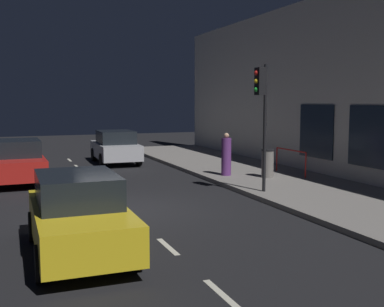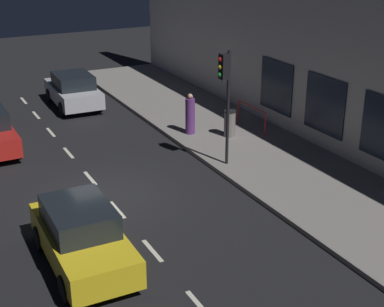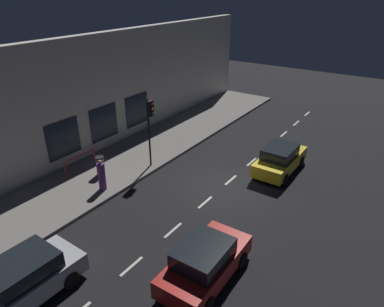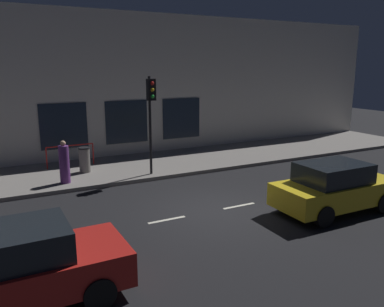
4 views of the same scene
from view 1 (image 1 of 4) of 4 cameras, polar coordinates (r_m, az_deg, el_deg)
name	(u,v)px [view 1 (image 1 of 4)]	position (r m, az deg, el deg)	size (l,w,h in m)	color
ground_plane	(126,210)	(13.42, -7.89, -6.70)	(60.00, 60.00, 0.00)	black
sidewalk	(314,191)	(16.03, 14.42, -4.42)	(4.50, 32.00, 0.15)	gray
building_facade	(380,85)	(17.40, 21.60, 7.61)	(0.65, 32.00, 7.08)	beige
lane_centre_line	(135,218)	(12.47, -6.79, -7.66)	(0.12, 27.20, 0.01)	beige
traffic_light	(262,98)	(15.00, 8.33, 6.55)	(0.45, 0.32, 3.98)	black
parked_car_0	(115,147)	(23.26, -9.14, 0.77)	(2.00, 4.12, 1.58)	#B7B7BC
parked_car_1	(79,215)	(9.68, -13.40, -7.12)	(1.83, 4.05, 1.58)	gold
parked_car_2	(18,162)	(18.62, -20.07, -0.91)	(1.90, 3.96, 1.58)	red
pedestrian_0	(226,156)	(18.32, 4.12, -0.29)	(0.50, 0.50, 1.64)	#5B2D70
trash_bin	(268,163)	(18.04, 9.03, -1.16)	(0.47, 0.47, 1.06)	slate
red_railing	(291,156)	(18.96, 11.72, -0.28)	(0.05, 2.06, 0.97)	red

